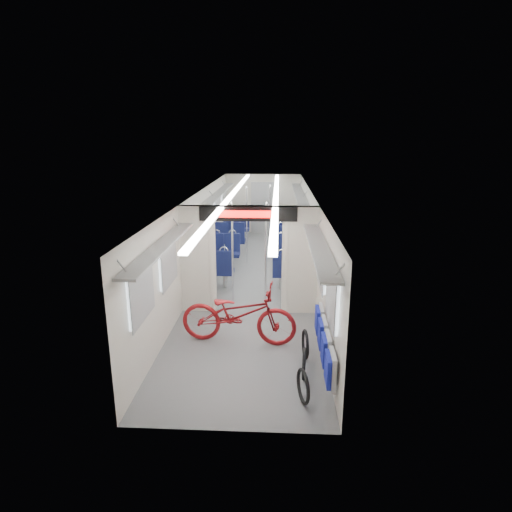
% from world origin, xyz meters
% --- Properties ---
extents(carriage, '(12.00, 12.02, 2.31)m').
position_xyz_m(carriage, '(0.00, -0.27, 1.50)').
color(carriage, '#515456').
rests_on(carriage, ground).
extents(bicycle, '(2.18, 0.96, 1.11)m').
position_xyz_m(bicycle, '(-0.09, -3.51, 0.56)').
color(bicycle, maroon).
rests_on(bicycle, ground).
extents(flip_bench, '(0.12, 2.09, 0.49)m').
position_xyz_m(flip_bench, '(1.35, -4.58, 0.58)').
color(flip_bench, gray).
rests_on(flip_bench, carriage).
extents(bike_hoop_a, '(0.18, 0.51, 0.51)m').
position_xyz_m(bike_hoop_a, '(0.99, -5.33, 0.23)').
color(bike_hoop_a, black).
rests_on(bike_hoop_a, ground).
extents(bike_hoop_b, '(0.09, 0.51, 0.51)m').
position_xyz_m(bike_hoop_b, '(1.04, -4.69, 0.23)').
color(bike_hoop_b, black).
rests_on(bike_hoop_b, ground).
extents(bike_hoop_c, '(0.10, 0.52, 0.51)m').
position_xyz_m(bike_hoop_c, '(1.10, -4.04, 0.23)').
color(bike_hoop_c, black).
rests_on(bike_hoop_c, ground).
extents(seat_bay_near_left, '(0.91, 2.06, 1.10)m').
position_xyz_m(seat_bay_near_left, '(-0.93, 0.32, 0.54)').
color(seat_bay_near_left, '#0C1238').
rests_on(seat_bay_near_left, ground).
extents(seat_bay_near_right, '(0.89, 1.97, 1.07)m').
position_xyz_m(seat_bay_near_right, '(0.93, 0.19, 0.53)').
color(seat_bay_near_right, '#0C1238').
rests_on(seat_bay_near_right, ground).
extents(seat_bay_far_left, '(0.96, 2.33, 1.18)m').
position_xyz_m(seat_bay_far_left, '(-0.93, 3.74, 0.58)').
color(seat_bay_far_left, '#0C1238').
rests_on(seat_bay_far_left, ground).
extents(seat_bay_far_right, '(0.92, 2.13, 1.12)m').
position_xyz_m(seat_bay_far_right, '(0.93, 3.45, 0.55)').
color(seat_bay_far_right, '#0C1238').
rests_on(seat_bay_far_right, ground).
extents(stanchion_near_left, '(0.04, 0.04, 2.30)m').
position_xyz_m(stanchion_near_left, '(-0.41, -1.41, 1.15)').
color(stanchion_near_left, silver).
rests_on(stanchion_near_left, ground).
extents(stanchion_near_right, '(0.04, 0.04, 2.30)m').
position_xyz_m(stanchion_near_right, '(0.34, -1.43, 1.15)').
color(stanchion_near_right, silver).
rests_on(stanchion_near_right, ground).
extents(stanchion_far_left, '(0.04, 0.04, 2.30)m').
position_xyz_m(stanchion_far_left, '(-0.31, 1.65, 1.15)').
color(stanchion_far_left, silver).
rests_on(stanchion_far_left, ground).
extents(stanchion_far_right, '(0.04, 0.04, 2.30)m').
position_xyz_m(stanchion_far_right, '(0.35, 2.04, 1.15)').
color(stanchion_far_right, silver).
rests_on(stanchion_far_right, ground).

